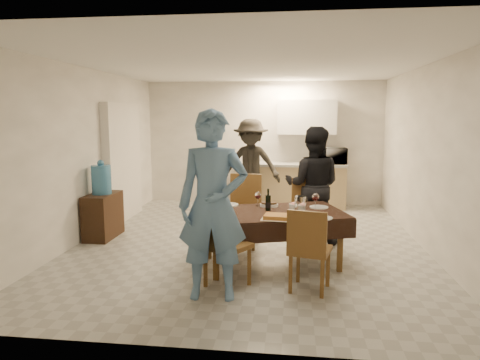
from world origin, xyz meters
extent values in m
cube|color=#AAAAA5|center=(0.00, 0.00, 0.00)|extent=(5.00, 6.00, 0.02)
cube|color=white|center=(0.00, 0.00, 2.60)|extent=(5.00, 6.00, 0.02)
cube|color=white|center=(0.00, 3.00, 1.30)|extent=(5.00, 0.02, 2.60)
cube|color=white|center=(0.00, -3.00, 1.30)|extent=(5.00, 0.02, 2.60)
cube|color=white|center=(-2.50, 0.00, 1.30)|extent=(0.02, 6.00, 2.60)
cube|color=white|center=(2.50, 0.00, 1.30)|extent=(0.02, 6.00, 2.60)
cube|color=white|center=(-2.42, 1.20, 1.05)|extent=(0.15, 1.40, 2.10)
cube|color=#9E855F|center=(0.60, 2.68, 0.43)|extent=(2.20, 0.60, 0.86)
cube|color=#9E9F9A|center=(0.60, 2.68, 0.89)|extent=(2.24, 0.64, 0.05)
cube|color=white|center=(0.90, 2.82, 1.85)|extent=(1.20, 0.34, 0.70)
cube|color=black|center=(0.37, -0.92, 0.67)|extent=(1.99, 1.51, 0.04)
cube|color=brown|center=(0.37, -0.92, 0.33)|extent=(0.06, 0.06, 0.65)
cube|color=brown|center=(-0.08, -1.67, 0.46)|extent=(0.59, 0.59, 0.05)
cube|color=brown|center=(-0.08, -1.87, 0.71)|extent=(0.38, 0.26, 0.46)
cube|color=brown|center=(0.82, -1.67, 0.44)|extent=(0.51, 0.51, 0.05)
cube|color=brown|center=(0.82, -1.86, 0.69)|extent=(0.41, 0.14, 0.44)
cube|color=brown|center=(-0.08, -0.17, 0.50)|extent=(0.51, 0.51, 0.06)
cube|color=brown|center=(-0.08, -0.39, 0.78)|extent=(0.47, 0.09, 0.50)
cube|color=brown|center=(0.82, -0.17, 0.48)|extent=(0.49, 0.49, 0.05)
cube|color=brown|center=(0.82, -0.38, 0.75)|extent=(0.45, 0.08, 0.48)
cube|color=#331D11|center=(-2.28, 0.00, 0.34)|extent=(0.37, 0.74, 0.69)
cylinder|color=#4894D0|center=(-2.28, 0.00, 0.91)|extent=(0.29, 0.29, 0.44)
cylinder|color=white|center=(0.72, -0.97, 0.80)|extent=(0.14, 0.14, 0.21)
cube|color=#CB803B|center=(0.47, -1.30, 0.71)|extent=(0.42, 0.33, 0.05)
cylinder|color=white|center=(0.67, -0.74, 0.72)|extent=(0.17, 0.17, 0.07)
cylinder|color=white|center=(0.32, -0.64, 0.71)|extent=(0.22, 0.22, 0.04)
cylinder|color=white|center=(-0.23, -1.22, 0.70)|extent=(0.27, 0.27, 0.02)
cylinder|color=white|center=(0.97, -1.22, 0.70)|extent=(0.24, 0.24, 0.01)
cylinder|color=white|center=(-0.23, -0.62, 0.70)|extent=(0.28, 0.28, 0.02)
cylinder|color=white|center=(0.97, -0.62, 0.70)|extent=(0.24, 0.24, 0.01)
imported|color=white|center=(1.42, 2.68, 1.07)|extent=(0.59, 0.40, 0.33)
imported|color=#5D87B8|center=(-0.18, -1.97, 0.97)|extent=(0.76, 0.54, 1.95)
imported|color=black|center=(0.92, 0.13, 0.86)|extent=(0.91, 0.75, 1.72)
imported|color=black|center=(-0.20, 2.23, 0.91)|extent=(1.18, 0.68, 1.82)
camera|label=1|loc=(0.61, -6.16, 1.87)|focal=32.00mm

